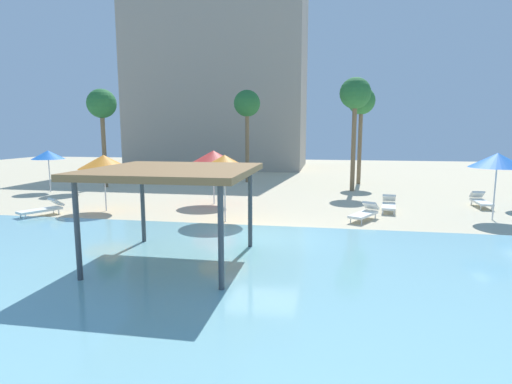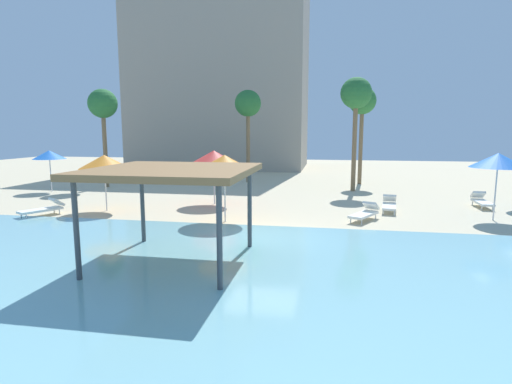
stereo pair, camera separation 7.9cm
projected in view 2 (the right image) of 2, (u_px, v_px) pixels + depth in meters
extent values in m
plane|color=beige|center=(263.00, 236.00, 14.67)|extent=(80.00, 80.00, 0.00)
cube|color=#7AB7C1|center=(227.00, 292.00, 9.56)|extent=(44.00, 13.50, 0.04)
cylinder|color=#42474C|center=(143.00, 205.00, 13.69)|extent=(0.14, 0.14, 2.56)
cylinder|color=#42474C|center=(250.00, 209.00, 13.05)|extent=(0.14, 0.14, 2.56)
cylinder|color=#42474C|center=(76.00, 232.00, 10.12)|extent=(0.14, 0.14, 2.56)
cylinder|color=#42474C|center=(219.00, 238.00, 9.48)|extent=(0.14, 0.14, 2.56)
cube|color=olive|center=(173.00, 171.00, 11.38)|extent=(4.37, 4.37, 0.18)
cylinder|color=silver|center=(214.00, 184.00, 21.04)|extent=(0.06, 0.06, 2.10)
cone|color=red|center=(214.00, 157.00, 20.84)|extent=(2.41, 2.41, 0.66)
cylinder|color=silver|center=(495.00, 194.00, 17.15)|extent=(0.06, 0.06, 2.24)
cone|color=blue|center=(498.00, 160.00, 16.94)|extent=(2.22, 2.22, 0.61)
cylinder|color=silver|center=(51.00, 175.00, 25.36)|extent=(0.06, 0.06, 2.03)
cone|color=blue|center=(49.00, 155.00, 25.17)|extent=(1.94, 1.94, 0.53)
cylinder|color=silver|center=(106.00, 190.00, 19.25)|extent=(0.06, 0.06, 2.01)
cone|color=orange|center=(104.00, 162.00, 19.06)|extent=(2.32, 2.32, 0.64)
cylinder|color=silver|center=(225.00, 197.00, 16.91)|extent=(0.06, 0.06, 2.11)
cone|color=orange|center=(225.00, 163.00, 16.70)|extent=(2.45, 2.45, 0.67)
cylinder|color=white|center=(362.00, 222.00, 16.46)|extent=(0.05, 0.05, 0.22)
cylinder|color=white|center=(351.00, 220.00, 16.76)|extent=(0.05, 0.05, 0.22)
cylinder|color=white|center=(376.00, 216.00, 17.58)|extent=(0.05, 0.05, 0.22)
cylinder|color=white|center=(365.00, 215.00, 17.87)|extent=(0.05, 0.05, 0.22)
cube|color=white|center=(364.00, 215.00, 17.14)|extent=(1.38, 1.87, 0.10)
cube|color=white|center=(371.00, 206.00, 17.68)|extent=(0.77, 0.73, 0.40)
cylinder|color=white|center=(394.00, 213.00, 18.30)|extent=(0.05, 0.05, 0.22)
cylinder|color=white|center=(383.00, 212.00, 18.46)|extent=(0.05, 0.05, 0.22)
cylinder|color=white|center=(394.00, 207.00, 19.66)|extent=(0.05, 0.05, 0.22)
cylinder|color=white|center=(384.00, 207.00, 19.81)|extent=(0.05, 0.05, 0.22)
cube|color=white|center=(389.00, 206.00, 19.03)|extent=(0.86, 1.87, 0.10)
cube|color=white|center=(390.00, 198.00, 19.69)|extent=(0.67, 0.59, 0.40)
cylinder|color=white|center=(493.00, 208.00, 19.34)|extent=(0.05, 0.05, 0.22)
cylinder|color=white|center=(482.00, 208.00, 19.44)|extent=(0.05, 0.05, 0.22)
cylinder|color=white|center=(483.00, 203.00, 20.74)|extent=(0.05, 0.05, 0.22)
cylinder|color=white|center=(472.00, 203.00, 20.84)|extent=(0.05, 0.05, 0.22)
cube|color=white|center=(482.00, 202.00, 20.07)|extent=(0.65, 1.82, 0.10)
cube|color=white|center=(478.00, 195.00, 20.74)|extent=(0.61, 0.53, 0.40)
cylinder|color=white|center=(26.00, 217.00, 17.43)|extent=(0.05, 0.05, 0.22)
cylinder|color=white|center=(21.00, 216.00, 17.71)|extent=(0.05, 0.05, 0.22)
cylinder|color=white|center=(59.00, 212.00, 18.56)|extent=(0.05, 0.05, 0.22)
cylinder|color=white|center=(54.00, 210.00, 18.85)|extent=(0.05, 0.05, 0.22)
cube|color=white|center=(41.00, 210.00, 18.11)|extent=(1.35, 1.88, 0.10)
cube|color=white|center=(57.00, 202.00, 18.66)|extent=(0.77, 0.73, 0.40)
cylinder|color=brown|center=(105.00, 148.00, 27.25)|extent=(0.28, 0.28, 5.18)
sphere|color=#286B33|center=(103.00, 104.00, 26.81)|extent=(1.90, 1.90, 1.90)
cylinder|color=brown|center=(354.00, 146.00, 25.31)|extent=(0.28, 0.28, 5.69)
sphere|color=#286B33|center=(356.00, 93.00, 24.84)|extent=(1.90, 1.90, 1.90)
cylinder|color=brown|center=(248.00, 146.00, 29.78)|extent=(0.28, 0.28, 5.37)
sphere|color=#286B33|center=(248.00, 103.00, 29.33)|extent=(1.90, 1.90, 1.90)
cylinder|color=brown|center=(361.00, 145.00, 28.72)|extent=(0.28, 0.28, 5.48)
sphere|color=#286B33|center=(362.00, 101.00, 28.26)|extent=(1.90, 1.90, 1.90)
cube|color=#9E9384|center=(222.00, 79.00, 42.15)|extent=(17.33, 10.17, 18.11)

